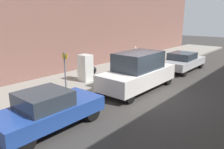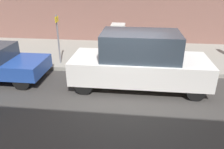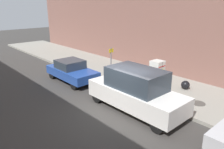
% 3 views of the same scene
% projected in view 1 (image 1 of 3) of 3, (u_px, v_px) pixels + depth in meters
% --- Properties ---
extents(ground_plane, '(80.00, 80.00, 0.00)m').
position_uv_depth(ground_plane, '(149.00, 95.00, 11.33)').
color(ground_plane, '#383533').
extents(sidewalk_slab, '(4.67, 44.00, 0.17)m').
position_uv_depth(sidewalk_slab, '(90.00, 79.00, 14.09)').
color(sidewalk_slab, gray).
rests_on(sidewalk_slab, ground).
extents(building_facade_near, '(2.10, 39.60, 7.69)m').
position_uv_depth(building_facade_near, '(55.00, 19.00, 15.27)').
color(building_facade_near, '#7F564C').
rests_on(building_facade_near, ground).
extents(discarded_refrigerator, '(0.71, 0.69, 1.61)m').
position_uv_depth(discarded_refrigerator, '(85.00, 68.00, 13.18)').
color(discarded_refrigerator, silver).
rests_on(discarded_refrigerator, sidewalk_slab).
extents(manhole_cover, '(0.70, 0.70, 0.02)m').
position_uv_depth(manhole_cover, '(121.00, 73.00, 15.31)').
color(manhole_cover, '#47443F').
rests_on(manhole_cover, sidewalk_slab).
extents(street_sign_post, '(0.36, 0.07, 2.22)m').
position_uv_depth(street_sign_post, '(65.00, 72.00, 10.26)').
color(street_sign_post, slate).
rests_on(street_sign_post, sidewalk_slab).
extents(trash_bag, '(0.51, 0.51, 0.51)m').
position_uv_depth(trash_bag, '(93.00, 70.00, 14.96)').
color(trash_bag, black).
rests_on(trash_bag, sidewalk_slab).
extents(pedestrian_walking_far, '(0.43, 0.22, 1.50)m').
position_uv_depth(pedestrian_walking_far, '(135.00, 55.00, 17.67)').
color(pedestrian_walking_far, '#333338').
rests_on(pedestrian_walking_far, sidewalk_slab).
extents(parked_hatchback_blue, '(1.78, 3.96, 1.43)m').
position_uv_depth(parked_hatchback_blue, '(48.00, 109.00, 7.83)').
color(parked_hatchback_blue, '#23479E').
rests_on(parked_hatchback_blue, ground).
extents(parked_van_white, '(1.95, 5.04, 2.12)m').
position_uv_depth(parked_van_white, '(138.00, 72.00, 12.01)').
color(parked_van_white, silver).
rests_on(parked_van_white, ground).
extents(parked_sedan_silver, '(1.86, 4.48, 1.39)m').
position_uv_depth(parked_sedan_silver, '(183.00, 61.00, 16.56)').
color(parked_sedan_silver, silver).
rests_on(parked_sedan_silver, ground).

